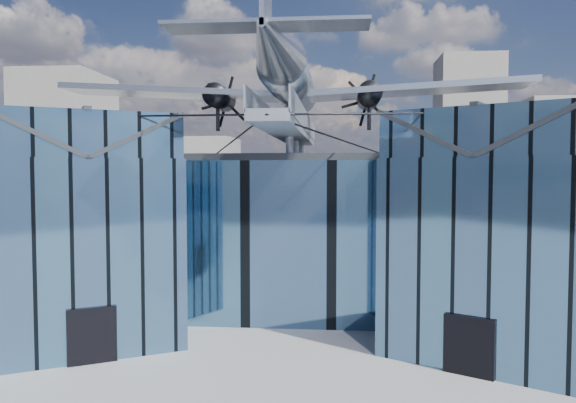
{
  "coord_description": "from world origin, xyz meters",
  "views": [
    {
      "loc": [
        2.88,
        -29.04,
        8.83
      ],
      "look_at": [
        0.0,
        2.0,
        7.2
      ],
      "focal_mm": 35.0,
      "sensor_mm": 36.0,
      "label": 1
    }
  ],
  "objects": [
    {
      "name": "ground_plane",
      "position": [
        0.0,
        0.0,
        0.0
      ],
      "size": [
        120.0,
        120.0,
        0.0
      ],
      "primitive_type": "plane",
      "color": "gray"
    },
    {
      "name": "bg_towers",
      "position": [
        1.45,
        50.49,
        10.01
      ],
      "size": [
        77.0,
        24.5,
        26.0
      ],
      "color": "gray",
      "rests_on": "ground"
    },
    {
      "name": "museum",
      "position": [
        0.0,
        5.82,
        5.54
      ],
      "size": [
        32.88,
        24.5,
        17.6
      ],
      "color": "#486F93",
      "rests_on": "ground"
    }
  ]
}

